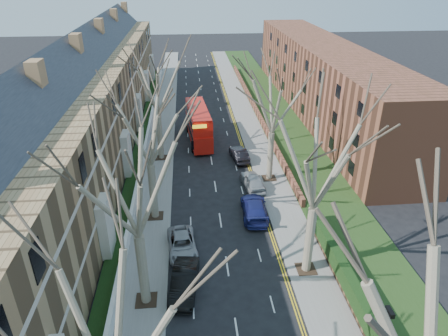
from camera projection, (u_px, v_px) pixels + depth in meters
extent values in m
cube|color=slate|center=(163.00, 124.00, 55.74)|extent=(3.00, 102.00, 0.12)
cube|color=slate|center=(248.00, 122.00, 56.73)|extent=(3.00, 102.00, 0.12)
cube|color=#906E49|center=(89.00, 111.00, 45.75)|extent=(9.00, 78.00, 10.00)
cube|color=#2A2B33|center=(80.00, 58.00, 43.01)|extent=(4.67, 78.00, 4.67)
cube|color=beige|center=(129.00, 122.00, 46.80)|extent=(0.12, 78.00, 0.35)
cube|color=beige|center=(126.00, 93.00, 45.21)|extent=(0.12, 78.00, 0.35)
cube|color=brown|center=(322.00, 78.00, 58.97)|extent=(8.00, 54.00, 10.00)
cube|color=brown|center=(255.00, 109.00, 60.18)|extent=(0.35, 54.00, 0.90)
cube|color=brown|center=(366.00, 331.00, 23.91)|extent=(0.40, 24.00, 0.60)
cube|color=black|center=(369.00, 320.00, 23.50)|extent=(0.70, 24.00, 1.20)
cube|color=white|center=(146.00, 144.00, 48.25)|extent=(0.30, 78.00, 1.00)
cube|color=#223D16|center=(279.00, 120.00, 57.06)|extent=(6.00, 102.00, 0.06)
cube|color=black|center=(390.00, 312.00, 15.31)|extent=(0.18, 0.50, 0.22)
cylinder|color=#726551|center=(143.00, 270.00, 25.29)|extent=(0.64, 0.64, 5.25)
cube|color=#2D2116|center=(146.00, 300.00, 26.48)|extent=(1.40, 1.40, 0.05)
cylinder|color=#726551|center=(153.00, 191.00, 34.19)|extent=(0.64, 0.64, 5.07)
cube|color=#2D2116|center=(155.00, 216.00, 35.34)|extent=(1.40, 1.40, 0.05)
cylinder|color=#726551|center=(160.00, 137.00, 44.79)|extent=(0.60, 0.60, 5.25)
cube|color=#2D2116|center=(162.00, 158.00, 45.98)|extent=(1.40, 1.40, 0.05)
cylinder|color=#726551|center=(309.00, 240.00, 28.01)|extent=(0.64, 0.64, 5.25)
cube|color=#2D2116|center=(306.00, 269.00, 29.20)|extent=(1.40, 1.40, 0.05)
cylinder|color=#726551|center=(270.00, 156.00, 40.45)|extent=(0.60, 0.60, 5.07)
cube|color=#2D2116|center=(269.00, 178.00, 41.60)|extent=(1.40, 1.40, 0.05)
cube|color=#B9150D|center=(199.00, 131.00, 50.08)|extent=(3.11, 10.19, 2.01)
cube|color=#B9150D|center=(198.00, 116.00, 49.21)|extent=(3.06, 9.69, 1.83)
cube|color=black|center=(199.00, 128.00, 49.89)|extent=(3.06, 9.39, 0.82)
cube|color=black|center=(198.00, 116.00, 49.16)|extent=(3.04, 9.19, 0.82)
imported|color=black|center=(184.00, 282.00, 27.07)|extent=(2.24, 4.89, 1.55)
imported|color=#96979B|center=(182.00, 245.00, 30.91)|extent=(2.58, 4.86, 1.30)
imported|color=navy|center=(254.00, 208.00, 35.29)|extent=(2.45, 5.44, 1.55)
imported|color=gray|center=(253.00, 181.00, 39.70)|extent=(2.32, 4.70, 1.54)
imported|color=black|center=(239.00, 154.00, 45.44)|extent=(2.04, 4.49, 1.43)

